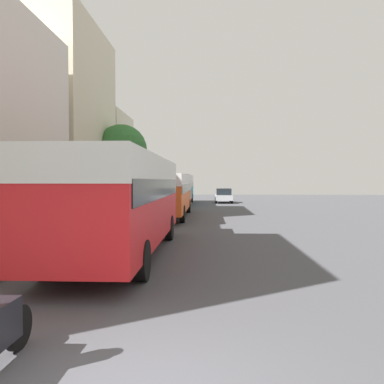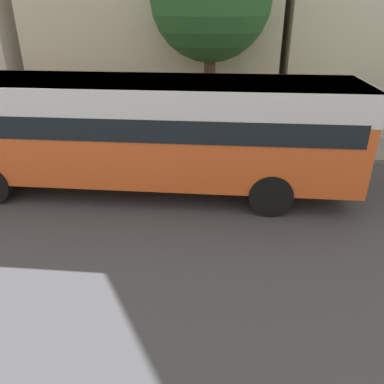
% 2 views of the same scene
% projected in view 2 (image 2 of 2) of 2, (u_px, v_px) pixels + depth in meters
% --- Properties ---
extents(building_end_row, '(6.69, 6.62, 8.18)m').
position_uv_depth(building_end_row, '(367.00, 15.00, 14.59)').
color(building_end_row, beige).
rests_on(building_end_row, ground_plane).
extents(bus_following, '(2.49, 10.82, 2.81)m').
position_uv_depth(bus_following, '(134.00, 121.00, 9.16)').
color(bus_following, '#EA5B23').
rests_on(bus_following, ground_plane).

